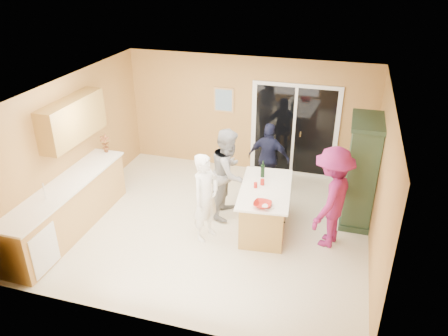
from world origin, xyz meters
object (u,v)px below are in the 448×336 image
(green_hutch, at_px, (361,173))
(woman_magenta, at_px, (331,198))
(woman_grey, at_px, (229,173))
(woman_navy, at_px, (269,158))
(woman_white, at_px, (206,198))
(kitchen_island, at_px, (264,210))

(green_hutch, height_order, woman_magenta, green_hutch)
(green_hutch, xyz_separation_m, woman_grey, (-2.35, -0.49, -0.10))
(woman_navy, height_order, woman_magenta, woman_magenta)
(woman_white, relative_size, woman_magenta, 0.89)
(green_hutch, bearing_deg, woman_white, -151.75)
(woman_white, bearing_deg, kitchen_island, -39.12)
(woman_grey, xyz_separation_m, woman_magenta, (1.90, -0.43, 0.03))
(woman_grey, distance_m, woman_magenta, 1.95)
(green_hutch, bearing_deg, woman_magenta, -116.23)
(kitchen_island, distance_m, woman_navy, 1.48)
(kitchen_island, height_order, woman_white, woman_white)
(woman_magenta, bearing_deg, woman_grey, -85.70)
(green_hutch, relative_size, woman_grey, 1.15)
(woman_white, bearing_deg, woman_grey, 10.16)
(green_hutch, bearing_deg, woman_grey, -168.16)
(woman_white, xyz_separation_m, woman_magenta, (2.06, 0.43, 0.10))
(woman_magenta, bearing_deg, woman_navy, -121.37)
(woman_magenta, bearing_deg, woman_white, -61.13)
(kitchen_island, bearing_deg, woman_white, -156.04)
(woman_white, distance_m, woman_navy, 2.08)
(woman_white, relative_size, woman_navy, 1.06)
(kitchen_island, xyz_separation_m, woman_magenta, (1.13, -0.11, 0.50))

